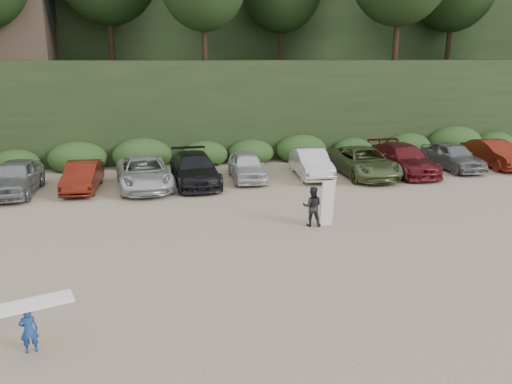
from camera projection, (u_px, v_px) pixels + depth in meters
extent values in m
plane|color=tan|center=(217.00, 259.00, 15.87)|extent=(120.00, 120.00, 0.00)
cube|color=black|center=(173.00, 103.00, 35.83)|extent=(80.00, 14.00, 6.00)
cube|color=black|center=(161.00, 39.00, 51.49)|extent=(90.00, 30.00, 16.00)
cube|color=#2B491E|center=(173.00, 156.00, 29.27)|extent=(46.20, 2.00, 1.20)
imported|color=gray|center=(16.00, 177.00, 23.22)|extent=(2.03, 4.76, 1.60)
imported|color=#5D180E|center=(83.00, 176.00, 23.89)|extent=(1.70, 4.23, 1.37)
imported|color=#BABCC2|center=(144.00, 173.00, 24.34)|extent=(2.91, 5.53, 1.48)
imported|color=black|center=(195.00, 169.00, 25.06)|extent=(2.35, 5.37, 1.54)
imported|color=silver|center=(247.00, 166.00, 26.00)|extent=(1.91, 4.31, 1.44)
imported|color=silver|center=(311.00, 163.00, 26.58)|extent=(1.91, 4.59, 1.48)
imported|color=#566339|center=(364.00, 162.00, 26.76)|extent=(2.58, 5.50, 1.52)
imported|color=maroon|center=(403.00, 159.00, 27.43)|extent=(2.26, 5.44, 1.57)
imported|color=slate|center=(452.00, 156.00, 28.38)|extent=(1.99, 4.60, 1.54)
imported|color=maroon|center=(495.00, 154.00, 29.04)|extent=(1.72, 4.66, 1.52)
imported|color=navy|center=(29.00, 330.00, 10.73)|extent=(0.42, 0.31, 1.05)
cube|color=white|center=(25.00, 305.00, 10.57)|extent=(1.99, 1.09, 0.08)
imported|color=black|center=(312.00, 206.00, 18.80)|extent=(0.88, 0.77, 1.53)
cube|color=silver|center=(327.00, 203.00, 18.72)|extent=(0.51, 0.28, 1.80)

